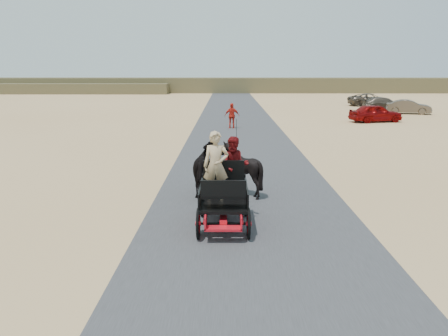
{
  "coord_description": "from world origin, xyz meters",
  "views": [
    {
      "loc": [
        -0.7,
        -12.25,
        4.11
      ],
      "look_at": [
        -0.78,
        0.34,
        1.2
      ],
      "focal_mm": 35.0,
      "sensor_mm": 36.0,
      "label": 1
    }
  ],
  "objects_px": {
    "horse_right": "(241,169)",
    "car_b": "(409,107)",
    "car_d": "(371,100)",
    "carriage": "(224,212)",
    "horse_left": "(208,169)",
    "car_a": "(376,113)",
    "car_c": "(384,104)",
    "pedestrian": "(232,116)"
  },
  "relations": [
    {
      "from": "carriage",
      "to": "horse_left",
      "type": "distance_m",
      "value": 3.09
    },
    {
      "from": "car_c",
      "to": "car_d",
      "type": "bearing_deg",
      "value": 4.45
    },
    {
      "from": "horse_right",
      "to": "pedestrian",
      "type": "distance_m",
      "value": 16.0
    },
    {
      "from": "car_c",
      "to": "pedestrian",
      "type": "bearing_deg",
      "value": 137.87
    },
    {
      "from": "pedestrian",
      "to": "car_a",
      "type": "height_order",
      "value": "pedestrian"
    },
    {
      "from": "car_a",
      "to": "horse_left",
      "type": "bearing_deg",
      "value": 135.21
    },
    {
      "from": "horse_left",
      "to": "car_c",
      "type": "height_order",
      "value": "horse_left"
    },
    {
      "from": "horse_right",
      "to": "car_c",
      "type": "height_order",
      "value": "horse_right"
    },
    {
      "from": "horse_right",
      "to": "car_b",
      "type": "xyz_separation_m",
      "value": [
        15.97,
        25.73,
        -0.22
      ]
    },
    {
      "from": "car_d",
      "to": "horse_right",
      "type": "bearing_deg",
      "value": 156.12
    },
    {
      "from": "horse_left",
      "to": "car_d",
      "type": "height_order",
      "value": "horse_left"
    },
    {
      "from": "horse_left",
      "to": "pedestrian",
      "type": "distance_m",
      "value": 16.03
    },
    {
      "from": "car_c",
      "to": "car_a",
      "type": "bearing_deg",
      "value": 163.55
    },
    {
      "from": "car_a",
      "to": "car_c",
      "type": "height_order",
      "value": "car_a"
    },
    {
      "from": "car_c",
      "to": "car_d",
      "type": "xyz_separation_m",
      "value": [
        0.15,
        4.67,
        0.05
      ]
    },
    {
      "from": "horse_right",
      "to": "car_c",
      "type": "relative_size",
      "value": 0.4
    },
    {
      "from": "carriage",
      "to": "car_a",
      "type": "distance_m",
      "value": 25.39
    },
    {
      "from": "horse_right",
      "to": "pedestrian",
      "type": "relative_size",
      "value": 0.98
    },
    {
      "from": "carriage",
      "to": "car_c",
      "type": "relative_size",
      "value": 0.57
    },
    {
      "from": "horse_left",
      "to": "car_d",
      "type": "xyz_separation_m",
      "value": [
        16.34,
        34.14,
        -0.19
      ]
    },
    {
      "from": "carriage",
      "to": "pedestrian",
      "type": "xyz_separation_m",
      "value": [
        0.44,
        19.0,
        0.5
      ]
    },
    {
      "from": "carriage",
      "to": "horse_right",
      "type": "relative_size",
      "value": 1.41
    },
    {
      "from": "car_d",
      "to": "carriage",
      "type": "bearing_deg",
      "value": 157.14
    },
    {
      "from": "carriage",
      "to": "car_d",
      "type": "bearing_deg",
      "value": 66.97
    },
    {
      "from": "horse_right",
      "to": "car_a",
      "type": "xyz_separation_m",
      "value": [
        10.96,
        19.63,
        -0.17
      ]
    },
    {
      "from": "horse_left",
      "to": "car_b",
      "type": "height_order",
      "value": "horse_left"
    },
    {
      "from": "horse_right",
      "to": "car_a",
      "type": "bearing_deg",
      "value": -119.18
    },
    {
      "from": "pedestrian",
      "to": "car_c",
      "type": "relative_size",
      "value": 0.41
    },
    {
      "from": "car_a",
      "to": "car_d",
      "type": "height_order",
      "value": "car_a"
    },
    {
      "from": "car_b",
      "to": "horse_left",
      "type": "bearing_deg",
      "value": 163.85
    },
    {
      "from": "pedestrian",
      "to": "car_b",
      "type": "xyz_separation_m",
      "value": [
        16.08,
        9.74,
        -0.23
      ]
    },
    {
      "from": "horse_left",
      "to": "horse_right",
      "type": "xyz_separation_m",
      "value": [
        1.1,
        0.0,
        0.0
      ]
    },
    {
      "from": "carriage",
      "to": "car_a",
      "type": "height_order",
      "value": "car_a"
    },
    {
      "from": "horse_left",
      "to": "pedestrian",
      "type": "bearing_deg",
      "value": -93.55
    },
    {
      "from": "pedestrian",
      "to": "car_a",
      "type": "bearing_deg",
      "value": -162.29
    },
    {
      "from": "pedestrian",
      "to": "car_d",
      "type": "xyz_separation_m",
      "value": [
        15.35,
        18.14,
        -0.2
      ]
    },
    {
      "from": "horse_left",
      "to": "car_c",
      "type": "xyz_separation_m",
      "value": [
        16.19,
        29.47,
        -0.24
      ]
    },
    {
      "from": "car_b",
      "to": "car_c",
      "type": "xyz_separation_m",
      "value": [
        -0.89,
        3.73,
        -0.02
      ]
    },
    {
      "from": "carriage",
      "to": "car_c",
      "type": "xyz_separation_m",
      "value": [
        15.64,
        32.47,
        0.25
      ]
    },
    {
      "from": "carriage",
      "to": "car_a",
      "type": "relative_size",
      "value": 0.6
    },
    {
      "from": "horse_left",
      "to": "car_b",
      "type": "relative_size",
      "value": 0.53
    },
    {
      "from": "car_d",
      "to": "car_b",
      "type": "bearing_deg",
      "value": -174.82
    }
  ]
}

